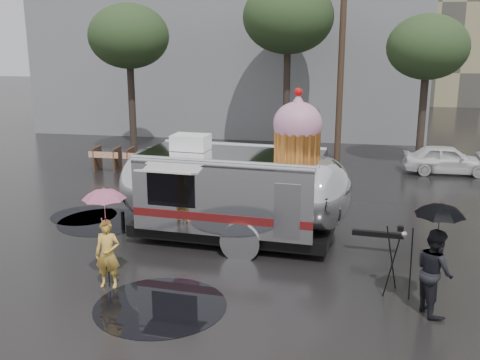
% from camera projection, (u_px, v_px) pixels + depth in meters
% --- Properties ---
extents(ground, '(120.00, 120.00, 0.00)m').
position_uv_depth(ground, '(219.00, 282.00, 13.10)').
color(ground, black).
rests_on(ground, ground).
extents(puddles, '(6.79, 7.90, 0.01)m').
position_uv_depth(puddles, '(116.00, 247.00, 15.23)').
color(puddles, black).
rests_on(puddles, ground).
extents(grey_building, '(22.00, 12.00, 13.00)m').
position_uv_depth(grey_building, '(238.00, 20.00, 35.01)').
color(grey_building, slate).
rests_on(grey_building, ground).
extents(utility_pole, '(1.60, 0.28, 9.00)m').
position_uv_depth(utility_pole, '(341.00, 57.00, 24.83)').
color(utility_pole, '#473323').
rests_on(utility_pole, ground).
extents(tree_left, '(3.64, 3.64, 6.95)m').
position_uv_depth(tree_left, '(129.00, 37.00, 25.32)').
color(tree_left, '#382D26').
rests_on(tree_left, ground).
extents(tree_mid, '(4.20, 4.20, 8.03)m').
position_uv_depth(tree_mid, '(288.00, 18.00, 25.78)').
color(tree_mid, '#382D26').
rests_on(tree_mid, ground).
extents(tree_right, '(3.36, 3.36, 6.42)m').
position_uv_depth(tree_right, '(428.00, 48.00, 23.16)').
color(tree_right, '#382D26').
rests_on(tree_right, ground).
extents(barricade_row, '(4.30, 0.80, 1.00)m').
position_uv_depth(barricade_row, '(141.00, 160.00, 23.42)').
color(barricade_row, '#473323').
rests_on(barricade_row, ground).
extents(airstream_trailer, '(8.11, 3.28, 4.37)m').
position_uv_depth(airstream_trailer, '(236.00, 188.00, 15.37)').
color(airstream_trailer, silver).
rests_on(airstream_trailer, ground).
extents(person_left, '(0.59, 0.42, 1.58)m').
position_uv_depth(person_left, '(108.00, 254.00, 12.67)').
color(person_left, gold).
rests_on(person_left, ground).
extents(umbrella_pink, '(1.17, 1.17, 2.35)m').
position_uv_depth(umbrella_pink, '(105.00, 205.00, 12.38)').
color(umbrella_pink, pink).
rests_on(umbrella_pink, ground).
extents(person_right, '(0.74, 0.98, 1.82)m').
position_uv_depth(person_right, '(434.00, 271.00, 11.46)').
color(person_right, black).
rests_on(person_right, ground).
extents(umbrella_black, '(1.22, 1.22, 2.38)m').
position_uv_depth(umbrella_black, '(439.00, 222.00, 11.19)').
color(umbrella_black, black).
rests_on(umbrella_black, ground).
extents(tripod, '(0.60, 0.66, 1.61)m').
position_uv_depth(tripod, '(399.00, 254.00, 12.22)').
color(tripod, black).
rests_on(tripod, ground).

